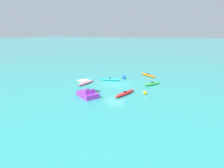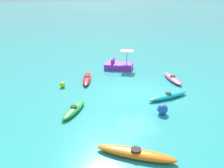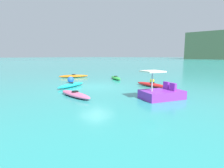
{
  "view_description": "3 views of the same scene",
  "coord_description": "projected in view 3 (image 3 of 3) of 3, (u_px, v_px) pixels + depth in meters",
  "views": [
    {
      "loc": [
        21.4,
        10.17,
        6.57
      ],
      "look_at": [
        1.81,
        0.38,
        0.47
      ],
      "focal_mm": 29.25,
      "sensor_mm": 36.0,
      "label": 1
    },
    {
      "loc": [
        -14.51,
        5.89,
        6.26
      ],
      "look_at": [
        1.23,
        1.52,
        0.39
      ],
      "focal_mm": 39.78,
      "sensor_mm": 36.0,
      "label": 2
    },
    {
      "loc": [
        10.62,
        -10.18,
        2.49
      ],
      "look_at": [
        1.77,
        -0.0,
        0.39
      ],
      "focal_mm": 28.84,
      "sensor_mm": 36.0,
      "label": 3
    }
  ],
  "objects": [
    {
      "name": "ground_plane",
      "position": [
        96.0,
        86.0,
        14.87
      ],
      "size": [
        600.0,
        600.0,
        0.0
      ],
      "primitive_type": "plane",
      "color": "teal"
    },
    {
      "name": "kayak_pink",
      "position": [
        75.0,
        94.0,
        11.03
      ],
      "size": [
        3.09,
        0.96,
        0.37
      ],
      "color": "pink",
      "rests_on": "ground_plane"
    },
    {
      "name": "kayak_green",
      "position": [
        116.0,
        78.0,
        19.34
      ],
      "size": [
        2.56,
        1.92,
        0.37
      ],
      "color": "green",
      "rests_on": "ground_plane"
    },
    {
      "name": "kayak_red",
      "position": [
        152.0,
        85.0,
        14.65
      ],
      "size": [
        3.41,
        1.36,
        0.37
      ],
      "color": "red",
      "rests_on": "ground_plane"
    },
    {
      "name": "kayak_cyan",
      "position": [
        71.0,
        85.0,
        14.55
      ],
      "size": [
        1.3,
        3.12,
        0.37
      ],
      "color": "#19B7C6",
      "rests_on": "ground_plane"
    },
    {
      "name": "kayak_orange",
      "position": [
        74.0,
        76.0,
        21.04
      ],
      "size": [
        2.4,
        3.18,
        0.37
      ],
      "color": "orange",
      "rests_on": "ground_plane"
    },
    {
      "name": "pedal_boat_purple",
      "position": [
        161.0,
        93.0,
        10.57
      ],
      "size": [
        2.43,
        2.82,
        1.68
      ],
      "color": "purple",
      "rests_on": "ground_plane"
    },
    {
      "name": "buoy_blue",
      "position": [
        71.0,
        80.0,
        16.81
      ],
      "size": [
        0.59,
        0.59,
        0.59
      ],
      "primitive_type": "sphere",
      "color": "blue",
      "rests_on": "ground_plane"
    },
    {
      "name": "buoy_yellow",
      "position": [
        152.0,
        81.0,
        16.82
      ],
      "size": [
        0.4,
        0.4,
        0.4
      ],
      "primitive_type": "sphere",
      "color": "yellow",
      "rests_on": "ground_plane"
    }
  ]
}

